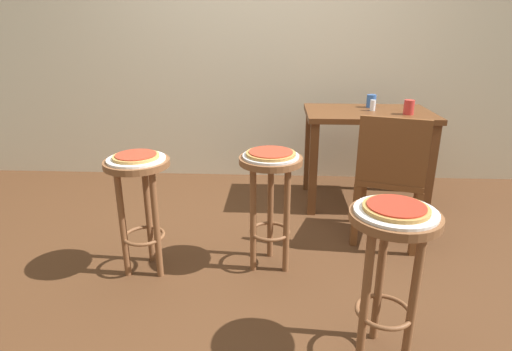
{
  "coord_description": "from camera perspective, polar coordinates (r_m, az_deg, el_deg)",
  "views": [
    {
      "loc": [
        0.12,
        -2.17,
        1.34
      ],
      "look_at": [
        0.01,
        -0.11,
        0.6
      ],
      "focal_mm": 29.36,
      "sensor_mm": 36.0,
      "label": 1
    }
  ],
  "objects": [
    {
      "name": "stool_leftside",
      "position": [
        2.33,
        1.97,
        -1.82
      ],
      "size": [
        0.35,
        0.35,
        0.67
      ],
      "color": "brown",
      "rests_on": "ground_plane"
    },
    {
      "name": "cup_near_edge",
      "position": [
        3.24,
        20.11,
        8.73
      ],
      "size": [
        0.07,
        0.07,
        0.1
      ],
      "primitive_type": "cylinder",
      "color": "red",
      "rests_on": "dining_table"
    },
    {
      "name": "pizza_leftside",
      "position": [
        2.27,
        2.04,
        3.05
      ],
      "size": [
        0.27,
        0.27,
        0.02
      ],
      "color": "#B78442",
      "rests_on": "serving_plate_leftside"
    },
    {
      "name": "serving_plate_foreground",
      "position": [
        1.68,
        18.51,
        -4.69
      ],
      "size": [
        0.32,
        0.32,
        0.01
      ],
      "primitive_type": "cylinder",
      "color": "silver",
      "rests_on": "stool_foreground"
    },
    {
      "name": "back_wall",
      "position": [
        3.83,
        1.29,
        22.04
      ],
      "size": [
        6.0,
        0.1,
        3.0
      ],
      "primitive_type": "cube",
      "color": "beige",
      "rests_on": "ground_plane"
    },
    {
      "name": "serving_plate_leftside",
      "position": [
        2.27,
        2.03,
        2.66
      ],
      "size": [
        0.31,
        0.31,
        0.01
      ],
      "primitive_type": "cylinder",
      "color": "silver",
      "rests_on": "stool_leftside"
    },
    {
      "name": "stool_foreground",
      "position": [
        1.76,
        17.83,
        -10.36
      ],
      "size": [
        0.35,
        0.35,
        0.67
      ],
      "color": "brown",
      "rests_on": "ground_plane"
    },
    {
      "name": "wooden_chair",
      "position": [
        2.74,
        17.86,
        0.09
      ],
      "size": [
        0.5,
        0.5,
        0.85
      ],
      "color": "brown",
      "rests_on": "ground_plane"
    },
    {
      "name": "cup_far_edge",
      "position": [
        3.44,
        15.42,
        9.76
      ],
      "size": [
        0.07,
        0.07,
        0.1
      ],
      "primitive_type": "cylinder",
      "color": "#3360B2",
      "rests_on": "dining_table"
    },
    {
      "name": "condiment_shaker",
      "position": [
        3.31,
        15.61,
        9.19
      ],
      "size": [
        0.04,
        0.04,
        0.08
      ],
      "primitive_type": "cylinder",
      "color": "white",
      "rests_on": "dining_table"
    },
    {
      "name": "pizza_middle",
      "position": [
        2.3,
        -16.03,
        2.55
      ],
      "size": [
        0.24,
        0.24,
        0.02
      ],
      "color": "tan",
      "rests_on": "serving_plate_middle"
    },
    {
      "name": "dining_table",
      "position": [
        3.33,
        14.9,
        6.27
      ],
      "size": [
        0.94,
        0.62,
        0.74
      ],
      "color": "#5B3319",
      "rests_on": "ground_plane"
    },
    {
      "name": "serving_plate_middle",
      "position": [
        2.31,
        -15.99,
        2.17
      ],
      "size": [
        0.31,
        0.31,
        0.01
      ],
      "primitive_type": "cylinder",
      "color": "white",
      "rests_on": "stool_middle"
    },
    {
      "name": "pizza_foreground",
      "position": [
        1.67,
        18.57,
        -4.19
      ],
      "size": [
        0.25,
        0.25,
        0.02
      ],
      "color": "#B78442",
      "rests_on": "serving_plate_foreground"
    },
    {
      "name": "ground_plane",
      "position": [
        2.55,
        -0.16,
        -12.0
      ],
      "size": [
        6.0,
        6.0,
        0.0
      ],
      "primitive_type": "plane",
      "color": "#4C2D19"
    },
    {
      "name": "stool_middle",
      "position": [
        2.37,
        -15.56,
        -2.23
      ],
      "size": [
        0.35,
        0.35,
        0.67
      ],
      "color": "brown",
      "rests_on": "ground_plane"
    }
  ]
}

